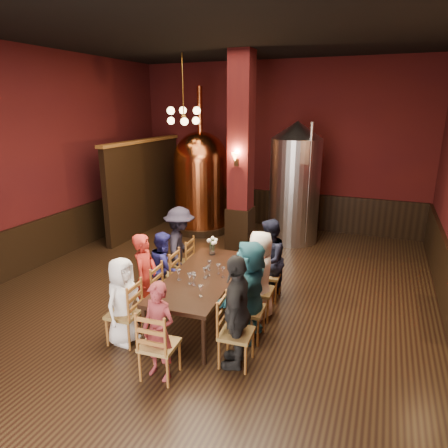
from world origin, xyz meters
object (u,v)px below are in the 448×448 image
at_px(person_1, 146,278).
at_px(copper_kettle, 201,180).
at_px(rose_vase, 212,243).
at_px(dining_table, 203,279).
at_px(person_2, 164,267).
at_px(person_0, 123,301).
at_px(steel_vessel, 295,183).

height_order(person_1, copper_kettle, copper_kettle).
distance_m(copper_kettle, rose_vase, 3.96).
bearing_deg(dining_table, person_2, 158.78).
xyz_separation_m(person_1, person_2, (-0.04, 0.66, -0.09)).
bearing_deg(person_0, person_2, 8.95).
height_order(person_0, steel_vessel, steel_vessel).
bearing_deg(rose_vase, person_0, -105.79).
height_order(person_2, copper_kettle, copper_kettle).
bearing_deg(person_1, copper_kettle, 5.81).
bearing_deg(person_2, copper_kettle, -8.93).
bearing_deg(copper_kettle, person_2, -73.66).
xyz_separation_m(dining_table, copper_kettle, (-2.07, 4.38, 0.70)).
relative_size(person_2, rose_vase, 3.81).
bearing_deg(copper_kettle, dining_table, -64.65).
bearing_deg(rose_vase, copper_kettle, 117.85).
distance_m(person_0, person_1, 0.67).
height_order(person_0, rose_vase, person_0).
height_order(person_2, rose_vase, person_2).
distance_m(person_1, person_2, 0.67).
bearing_deg(person_0, dining_table, -31.42).
bearing_deg(person_2, dining_table, -132.72).
bearing_deg(dining_table, person_0, -130.36).
bearing_deg(copper_kettle, rose_vase, -62.15).
bearing_deg(copper_kettle, person_0, -76.63).
bearing_deg(person_1, steel_vessel, -24.18).
relative_size(dining_table, steel_vessel, 0.82).
xyz_separation_m(steel_vessel, rose_vase, (-0.71, -3.50, -0.52)).
xyz_separation_m(person_2, steel_vessel, (1.35, 4.12, 0.85)).
xyz_separation_m(person_0, person_1, (-0.04, 0.67, 0.07)).
relative_size(person_0, copper_kettle, 0.34).
distance_m(steel_vessel, rose_vase, 3.61).
relative_size(dining_table, person_0, 1.88).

